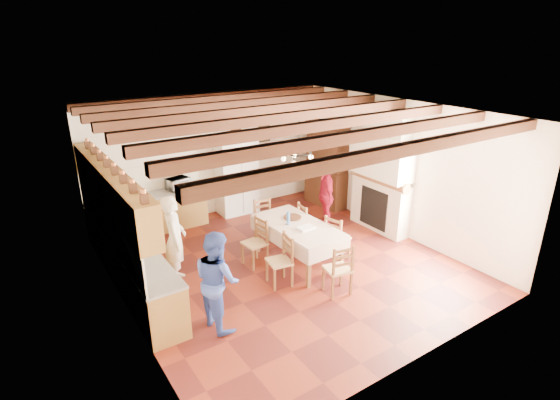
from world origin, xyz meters
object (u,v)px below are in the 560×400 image
object	(u,v)px
hutch	(327,165)
person_woman_blue	(217,280)
refrigerator	(235,175)
dining_table	(298,228)
chair_left_near	(279,261)
chair_right_far	(309,224)
person_woman_red	(326,196)
chair_end_far	(266,222)
person_man	(175,240)
microwave	(178,184)
chair_end_near	(338,268)
chair_left_far	(255,242)
chair_right_near	(337,237)

from	to	relation	value
hutch	person_woman_blue	distance (m)	5.59
refrigerator	person_woman_blue	xyz separation A→B (m)	(-2.45, -4.03, -0.17)
refrigerator	dining_table	size ratio (longest dim) A/B	1.00
chair_left_near	chair_right_far	bearing A→B (deg)	134.33
dining_table	person_woman_red	size ratio (longest dim) A/B	1.26
chair_end_far	person_man	bearing A→B (deg)	-163.06
person_man	microwave	bearing A→B (deg)	-2.65
chair_end_near	chair_end_far	distance (m)	2.38
refrigerator	person_woman_blue	distance (m)	4.72
dining_table	chair_end_near	distance (m)	1.29
hutch	microwave	size ratio (longest dim) A/B	4.44
person_woman_blue	microwave	size ratio (longest dim) A/B	3.23
chair_end_far	person_woman_blue	bearing A→B (deg)	-131.13
hutch	chair_left_far	distance (m)	3.73
chair_right_near	person_man	size ratio (longest dim) A/B	0.57
refrigerator	chair_end_near	world-z (taller)	refrigerator
chair_right_near	person_man	world-z (taller)	person_man
chair_left_near	chair_end_near	world-z (taller)	same
dining_table	person_woman_blue	size ratio (longest dim) A/B	1.21
chair_right_near	chair_right_far	xyz separation A→B (m)	(-0.09, 0.82, 0.00)
chair_left_far	chair_end_near	size ratio (longest dim) A/B	1.00
refrigerator	chair_end_far	size ratio (longest dim) A/B	2.01
chair_right_far	chair_end_far	bearing A→B (deg)	57.16
dining_table	chair_left_near	distance (m)	0.92
chair_end_near	person_woman_blue	distance (m)	2.17
chair_left_far	chair_right_near	world-z (taller)	same
chair_left_far	person_woman_blue	xyz separation A→B (m)	(-1.43, -1.32, 0.31)
chair_right_near	person_woman_red	distance (m)	1.65
person_man	person_woman_blue	xyz separation A→B (m)	(0.06, -1.59, -0.04)
chair_left_near	person_woman_red	world-z (taller)	person_woman_red
microwave	person_woman_red	bearing A→B (deg)	-49.05
person_man	refrigerator	bearing A→B (deg)	-25.77
chair_end_near	chair_left_far	bearing A→B (deg)	-55.55
hutch	chair_right_far	world-z (taller)	hutch
refrigerator	chair_end_far	bearing A→B (deg)	-97.09
chair_right_far	chair_end_near	xyz separation A→B (m)	(-0.70, -1.75, 0.00)
hutch	person_man	bearing A→B (deg)	-167.95
chair_left_far	person_woman_red	xyz separation A→B (m)	(2.31, 0.68, 0.28)
chair_left_far	chair_end_far	size ratio (longest dim) A/B	1.00
chair_left_far	microwave	xyz separation A→B (m)	(-0.49, 2.63, 0.56)
dining_table	chair_left_far	size ratio (longest dim) A/B	2.00
hutch	chair_right_near	bearing A→B (deg)	-130.56
refrigerator	chair_end_far	xyz separation A→B (m)	(-0.32, -1.97, -0.48)
chair_right_far	person_man	world-z (taller)	person_man
chair_left_near	chair_right_near	world-z (taller)	same
hutch	person_woman_blue	size ratio (longest dim) A/B	1.38
chair_end_far	person_woman_blue	size ratio (longest dim) A/B	0.60
person_woman_red	dining_table	bearing A→B (deg)	-30.78
person_woman_red	microwave	distance (m)	3.43
chair_left_near	person_woman_blue	size ratio (longest dim) A/B	0.60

